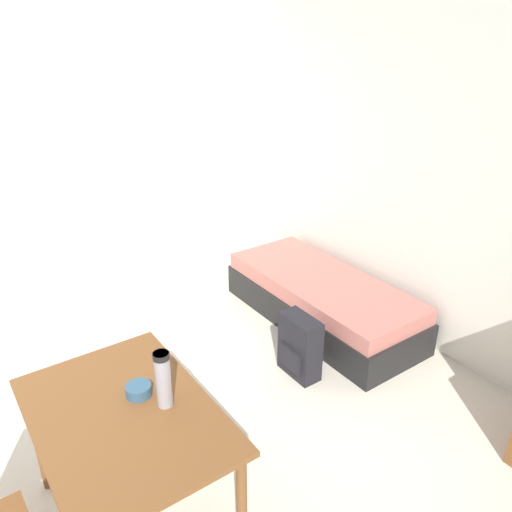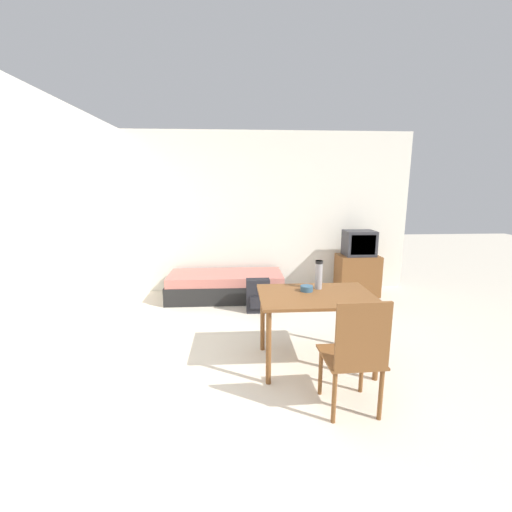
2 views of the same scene
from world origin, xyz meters
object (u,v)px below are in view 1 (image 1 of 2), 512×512
Objects in this scene: mate_bowl at (139,390)px; dining_table at (125,428)px; daybed at (322,300)px; thermos_flask at (163,377)px; backpack at (300,347)px.

dining_table is at bearing -56.41° from mate_bowl.
thermos_flask is at bearing -62.52° from daybed.
mate_bowl is (0.88, -2.05, 0.57)m from daybed.
dining_table is (0.96, -2.16, 0.45)m from daybed.
backpack is at bearing -53.62° from daybed.
daybed is 3.80× the size of backpack.
mate_bowl is at bearing -73.83° from backpack.
daybed is at bearing 126.38° from backpack.
backpack is at bearing 106.17° from mate_bowl.
thermos_flask is (0.06, 0.19, 0.26)m from dining_table.
daybed is at bearing 117.48° from thermos_flask.
thermos_flask reaches higher than daybed.
mate_bowl is (-0.14, -0.08, -0.14)m from thermos_flask.
daybed is 2.30m from mate_bowl.
thermos_flask is 2.34× the size of mate_bowl.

